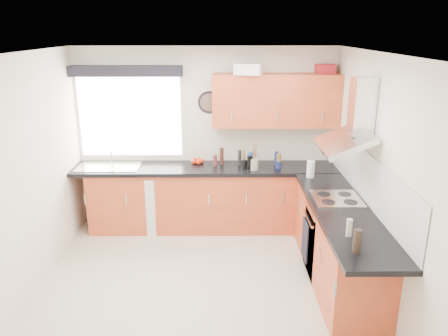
{
  "coord_description": "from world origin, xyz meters",
  "views": [
    {
      "loc": [
        0.22,
        -4.2,
        2.73
      ],
      "look_at": [
        0.25,
        0.85,
        1.1
      ],
      "focal_mm": 35.0,
      "sensor_mm": 36.0,
      "label": 1
    }
  ],
  "objects_px": {
    "extractor_hood": "(353,123)",
    "upper_cabinets": "(276,100)",
    "washing_machine": "(144,200)",
    "oven": "(333,239)"
  },
  "relations": [
    {
      "from": "extractor_hood",
      "to": "upper_cabinets",
      "type": "distance_m",
      "value": 1.48
    },
    {
      "from": "oven",
      "to": "extractor_hood",
      "type": "height_order",
      "value": "extractor_hood"
    },
    {
      "from": "upper_cabinets",
      "to": "washing_machine",
      "type": "distance_m",
      "value": 2.3
    },
    {
      "from": "washing_machine",
      "to": "upper_cabinets",
      "type": "bearing_deg",
      "value": 19.67
    },
    {
      "from": "upper_cabinets",
      "to": "washing_machine",
      "type": "xyz_separation_m",
      "value": [
        -1.82,
        -0.1,
        -1.39
      ]
    },
    {
      "from": "oven",
      "to": "extractor_hood",
      "type": "bearing_deg",
      "value": -0.0
    },
    {
      "from": "upper_cabinets",
      "to": "extractor_hood",
      "type": "bearing_deg",
      "value": -63.87
    },
    {
      "from": "oven",
      "to": "upper_cabinets",
      "type": "xyz_separation_m",
      "value": [
        -0.55,
        1.32,
        1.38
      ]
    },
    {
      "from": "extractor_hood",
      "to": "upper_cabinets",
      "type": "relative_size",
      "value": 0.46
    },
    {
      "from": "extractor_hood",
      "to": "washing_machine",
      "type": "bearing_deg",
      "value": 153.73
    }
  ]
}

